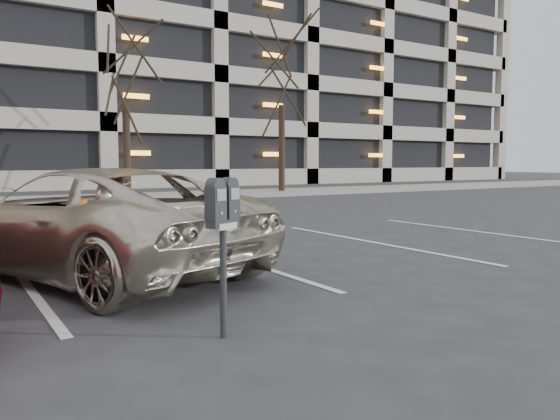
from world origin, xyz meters
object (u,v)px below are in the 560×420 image
(tree_c, at_px, (124,51))
(parking_meter, at_px, (223,218))
(tree_d, at_px, (282,50))
(suv_silver, at_px, (91,221))

(tree_c, height_order, parking_meter, tree_c)
(tree_c, relative_size, tree_d, 0.88)
(tree_c, bearing_deg, tree_d, 0.00)
(tree_d, relative_size, suv_silver, 1.67)
(tree_d, bearing_deg, suv_silver, -130.06)
(tree_c, height_order, tree_d, tree_d)
(tree_c, distance_m, tree_d, 7.04)
(tree_c, xyz_separation_m, suv_silver, (-4.61, -13.80, -4.91))
(parking_meter, bearing_deg, suv_silver, 70.11)
(tree_d, bearing_deg, parking_meter, -123.80)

